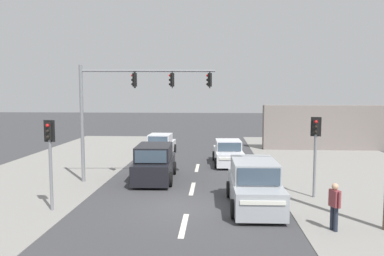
{
  "coord_description": "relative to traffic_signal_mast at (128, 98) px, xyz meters",
  "views": [
    {
      "loc": [
        1.06,
        -14.6,
        4.61
      ],
      "look_at": [
        -0.08,
        4.0,
        2.84
      ],
      "focal_mm": 35.0,
      "sensor_mm": 36.0,
      "label": 1
    }
  ],
  "objects": [
    {
      "name": "lane_dash_near",
      "position": [
        3.34,
        -6.23,
        -4.35
      ],
      "size": [
        0.2,
        2.4,
        0.01
      ],
      "primitive_type": "cube",
      "color": "silver",
      "rests_on": "ground"
    },
    {
      "name": "pedestal_signal_right_kerb",
      "position": [
        8.77,
        -2.46,
        -1.94
      ],
      "size": [
        0.44,
        0.31,
        3.56
      ],
      "color": "slate",
      "rests_on": "ground"
    },
    {
      "name": "sedan_oncoming_near",
      "position": [
        0.4,
        8.34,
        -3.65
      ],
      "size": [
        2.02,
        4.3,
        1.56
      ],
      "color": "silver",
      "rests_on": "ground"
    },
    {
      "name": "pedestrian_at_kerb",
      "position": [
        8.38,
        -6.47,
        -3.43
      ],
      "size": [
        0.34,
        0.53,
        1.63
      ],
      "color": "#232838",
      "rests_on": "ground"
    },
    {
      "name": "ground_plane",
      "position": [
        3.34,
        -4.23,
        -4.35
      ],
      "size": [
        140.0,
        140.0,
        0.0
      ],
      "primitive_type": "plane",
      "color": "#3A3A3D"
    },
    {
      "name": "traffic_signal_mast",
      "position": [
        0.0,
        0.0,
        0.0
      ],
      "size": [
        6.87,
        0.8,
        6.0
      ],
      "color": "slate",
      "rests_on": "ground"
    },
    {
      "name": "sedan_receding_far",
      "position": [
        5.28,
        5.1,
        -3.65
      ],
      "size": [
        2.05,
        4.32,
        1.56
      ],
      "color": "silver",
      "rests_on": "ground"
    },
    {
      "name": "suv_oncoming_mid",
      "position": [
        1.25,
        0.42,
        -3.47
      ],
      "size": [
        2.19,
        4.6,
        1.9
      ],
      "color": "black",
      "rests_on": "ground"
    },
    {
      "name": "lane_dash_far",
      "position": [
        3.34,
        3.77,
        -4.35
      ],
      "size": [
        0.2,
        2.4,
        0.01
      ],
      "primitive_type": "cube",
      "color": "silver",
      "rests_on": "ground"
    },
    {
      "name": "lane_dash_mid",
      "position": [
        3.34,
        -1.23,
        -4.35
      ],
      "size": [
        0.2,
        2.4,
        0.01
      ],
      "primitive_type": "cube",
      "color": "silver",
      "rests_on": "ground"
    },
    {
      "name": "pedestal_signal_left_kerb",
      "position": [
        -1.94,
        -4.93,
        -1.94
      ],
      "size": [
        0.44,
        0.3,
        3.56
      ],
      "color": "slate",
      "rests_on": "ground"
    },
    {
      "name": "kerb_left_verge",
      "position": [
        -5.16,
        -0.23,
        -4.34
      ],
      "size": [
        8.0,
        40.0,
        0.02
      ],
      "primitive_type": "cube",
      "color": "gray",
      "rests_on": "ground"
    },
    {
      "name": "suv_kerbside_parked",
      "position": [
        6.0,
        -3.95,
        -3.47
      ],
      "size": [
        2.14,
        4.58,
        1.9
      ],
      "color": "#A3A8AD",
      "rests_on": "ground"
    },
    {
      "name": "shopfront_wall_far",
      "position": [
        14.34,
        11.77,
        -2.55
      ],
      "size": [
        12.0,
        1.0,
        3.6
      ],
      "primitive_type": "cube",
      "color": "gray",
      "rests_on": "ground"
    }
  ]
}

